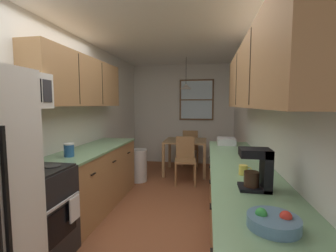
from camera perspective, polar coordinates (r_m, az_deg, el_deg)
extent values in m
plane|color=brown|center=(3.77, -1.07, -18.66)|extent=(12.00, 12.00, 0.00)
cube|color=silver|center=(3.94, -20.77, 1.24)|extent=(0.10, 9.00, 2.55)
cube|color=silver|center=(3.46, 21.41, 0.71)|extent=(0.10, 9.00, 2.55)
cube|color=silver|center=(6.07, 3.65, 2.87)|extent=(4.40, 0.10, 2.55)
cube|color=white|center=(3.60, -1.14, 22.40)|extent=(4.40, 9.00, 0.08)
cube|color=black|center=(1.79, -36.07, -18.51)|extent=(0.01, 0.01, 1.60)
cube|color=black|center=(1.81, -34.79, -18.23)|extent=(0.02, 0.02, 1.14)
cube|color=black|center=(2.71, -30.53, -18.95)|extent=(0.62, 0.64, 0.90)
cube|color=black|center=(2.54, -24.69, -21.08)|extent=(0.01, 0.45, 0.30)
cube|color=silver|center=(2.44, -24.38, -16.78)|extent=(0.02, 0.51, 0.02)
cube|color=black|center=(2.56, -31.02, -9.47)|extent=(0.59, 0.61, 0.02)
cube|color=black|center=(2.73, -35.60, -6.89)|extent=(0.06, 0.64, 0.20)
cylinder|color=#2D2D2D|center=(2.55, -35.53, -9.40)|extent=(0.15, 0.15, 0.01)
cylinder|color=#2D2D2D|center=(2.75, -31.34, -8.19)|extent=(0.15, 0.15, 0.01)
cylinder|color=#2D2D2D|center=(2.36, -30.68, -10.26)|extent=(0.15, 0.15, 0.01)
cylinder|color=#2D2D2D|center=(2.58, -26.59, -8.84)|extent=(0.15, 0.15, 0.01)
cube|color=white|center=(2.57, -33.87, 7.38)|extent=(0.38, 0.61, 0.35)
cube|color=black|center=(2.39, -31.49, 7.72)|extent=(0.01, 0.37, 0.22)
cube|color=#2D2D33|center=(2.60, -27.55, 7.64)|extent=(0.01, 0.12, 0.22)
cube|color=#A87A4C|center=(3.71, -17.53, -12.11)|extent=(0.60, 1.90, 0.87)
cube|color=#7AA87A|center=(3.61, -17.72, -5.26)|extent=(0.63, 1.92, 0.03)
cube|color=black|center=(2.96, -17.91, -11.23)|extent=(0.02, 0.10, 0.01)
cube|color=black|center=(3.51, -13.07, -8.51)|extent=(0.02, 0.10, 0.01)
cube|color=black|center=(4.09, -9.61, -6.50)|extent=(0.02, 0.10, 0.01)
cube|color=#A87A4C|center=(3.59, -20.55, 10.17)|extent=(0.32, 2.00, 0.69)
cube|color=#2D2319|center=(3.22, -21.01, 10.75)|extent=(0.01, 0.01, 0.64)
cube|color=#2D2319|center=(3.80, -15.85, 10.01)|extent=(0.01, 0.01, 0.64)
cube|color=#A87A4C|center=(2.72, 17.21, -18.64)|extent=(0.60, 3.08, 0.87)
cube|color=#7AA87A|center=(2.58, 17.48, -9.44)|extent=(0.63, 3.10, 0.03)
cube|color=black|center=(2.03, 10.52, -18.90)|extent=(0.02, 0.10, 0.01)
cube|color=black|center=(2.61, 10.36, -13.36)|extent=(0.02, 0.10, 0.01)
cube|color=black|center=(3.20, 10.26, -9.84)|extent=(0.02, 0.10, 0.01)
cube|color=black|center=(3.80, 10.20, -7.42)|extent=(0.02, 0.10, 0.01)
cube|color=#A87A4C|center=(2.49, 21.52, 11.86)|extent=(0.32, 2.78, 0.66)
cube|color=#2D2319|center=(2.01, 19.55, 13.59)|extent=(0.01, 0.01, 0.61)
cube|color=#2D2319|center=(2.91, 16.46, 10.99)|extent=(0.01, 0.01, 0.61)
cube|color=#A87F51|center=(5.16, 4.36, -3.66)|extent=(0.91, 0.85, 0.03)
cube|color=#A87F51|center=(4.90, -1.14, -8.56)|extent=(0.06, 0.06, 0.71)
cube|color=#A87F51|center=(4.82, 8.97, -8.88)|extent=(0.06, 0.06, 0.71)
cube|color=#A87F51|center=(5.67, 0.40, -6.67)|extent=(0.06, 0.06, 0.71)
cube|color=#A87F51|center=(5.59, 9.10, -6.89)|extent=(0.06, 0.06, 0.71)
cube|color=#A87A4C|center=(4.51, 4.27, -8.57)|extent=(0.44, 0.44, 0.04)
cube|color=#A87A4C|center=(4.64, 4.24, -5.33)|extent=(0.37, 0.08, 0.45)
cylinder|color=#A87A4C|center=(4.41, 6.72, -12.08)|extent=(0.04, 0.04, 0.43)
cylinder|color=#A87A4C|center=(4.40, 1.88, -12.08)|extent=(0.04, 0.04, 0.43)
cylinder|color=#A87A4C|center=(4.76, 6.44, -10.78)|extent=(0.04, 0.04, 0.43)
cylinder|color=#A87A4C|center=(4.75, 1.97, -10.77)|extent=(0.04, 0.04, 0.43)
cube|color=#A87A4C|center=(5.89, 5.51, -5.30)|extent=(0.42, 0.42, 0.04)
cube|color=#A87A4C|center=(5.68, 5.49, -3.40)|extent=(0.37, 0.05, 0.45)
cylinder|color=#A87A4C|center=(6.12, 3.80, -7.12)|extent=(0.04, 0.04, 0.43)
cylinder|color=#A87A4C|center=(6.12, 7.24, -7.16)|extent=(0.04, 0.04, 0.43)
cylinder|color=#A87A4C|center=(5.77, 3.63, -7.89)|extent=(0.04, 0.04, 0.43)
cylinder|color=#A87A4C|center=(5.76, 7.28, -7.94)|extent=(0.04, 0.04, 0.43)
cylinder|color=black|center=(5.15, 4.48, 13.44)|extent=(0.01, 0.01, 0.58)
cone|color=#B7B2A8|center=(5.11, 4.45, 9.67)|extent=(0.25, 0.25, 0.10)
sphere|color=white|center=(5.11, 4.45, 9.89)|extent=(0.06, 0.06, 0.06)
cube|color=brown|center=(5.97, 7.03, 6.41)|extent=(0.86, 0.04, 1.03)
cube|color=silver|center=(5.96, 7.02, 6.41)|extent=(0.78, 0.01, 0.95)
cube|color=brown|center=(5.95, 7.02, 6.41)|extent=(0.78, 0.02, 0.03)
cylinder|color=silver|center=(4.72, -7.26, -9.57)|extent=(0.33, 0.33, 0.64)
cylinder|color=#265999|center=(3.06, -23.20, -5.60)|extent=(0.12, 0.12, 0.15)
cylinder|color=white|center=(3.05, -23.26, -4.09)|extent=(0.12, 0.12, 0.02)
cube|color=white|center=(2.61, -22.01, -18.32)|extent=(0.02, 0.16, 0.24)
cube|color=black|center=(1.89, 20.42, -14.08)|extent=(0.22, 0.18, 0.02)
cube|color=black|center=(1.87, 23.01, -9.89)|extent=(0.06, 0.18, 0.31)
cube|color=black|center=(1.82, 20.69, -6.19)|extent=(0.22, 0.18, 0.06)
cylinder|color=#331E14|center=(1.87, 19.87, -12.16)|extent=(0.11, 0.11, 0.11)
cylinder|color=#E5CC4C|center=(2.22, 18.03, -10.26)|extent=(0.08, 0.08, 0.09)
torus|color=#E5CC4C|center=(2.23, 19.35, -10.14)|extent=(0.05, 0.01, 0.05)
cylinder|color=#597F9E|center=(1.39, 24.53, -20.75)|extent=(0.26, 0.26, 0.06)
cylinder|color=black|center=(1.38, 24.55, -20.19)|extent=(0.21, 0.21, 0.03)
sphere|color=red|center=(1.39, 27.05, -19.30)|extent=(0.06, 0.06, 0.06)
sphere|color=green|center=(1.38, 21.99, -19.39)|extent=(0.06, 0.06, 0.06)
cube|color=silver|center=(3.80, 14.14, -3.64)|extent=(0.28, 0.34, 0.10)
cylinder|color=silver|center=(5.15, 4.71, -3.16)|extent=(0.17, 0.17, 0.06)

